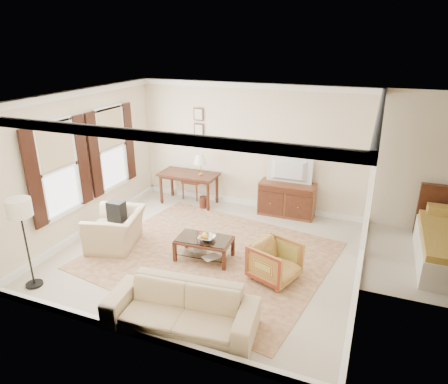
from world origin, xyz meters
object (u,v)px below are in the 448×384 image
Objects in this scene: coffee_table at (204,243)px; club_armchair at (115,223)px; striped_armchair at (275,260)px; sofa at (181,302)px; tv at (289,163)px; sideboard at (287,199)px; writing_desk at (189,178)px.

club_armchair is at bearing -174.61° from coffee_table.
striped_armchair is 0.35× the size of sofa.
coffee_table is (-0.95, -2.45, -0.94)m from tv.
sofa is at bearing 83.56° from tv.
striped_armchair is 1.88m from sofa.
sideboard is 1.22× the size of coffee_table.
writing_desk is at bearing 109.09° from sofa.
striped_armchair is (2.81, -2.45, -0.29)m from writing_desk.
tv reaches higher than coffee_table.
sideboard is 0.87m from tv.
coffee_table is 0.95× the size of club_armchair.
tv reaches higher than sofa.
sofa reaches higher than striped_armchair.
sideboard is at bearing -90.00° from tv.
club_armchair is (-0.36, -2.46, -0.18)m from writing_desk.
sofa is at bearing -65.13° from writing_desk.
club_armchair is 2.80m from sofa.
coffee_table is 1.38m from striped_armchair.
club_armchair is at bearing -136.08° from sideboard.
tv is 0.46× the size of sofa.
club_armchair reaches higher than striped_armchair.
sofa is (1.90, -4.10, -0.25)m from writing_desk.
sideboard is 1.72× the size of striped_armchair.
sideboard is 2.65m from coffee_table.
tv is at bearing 3.84° from writing_desk.
writing_desk is 1.92× the size of striped_armchair.
coffee_table is at bearing 103.09° from striped_armchair.
sideboard reaches higher than coffee_table.
striped_armchair reaches higher than coffee_table.
club_armchair is at bearing 109.94° from striped_armchair.
sideboard is at bearing 28.90° from striped_armchair.
writing_desk is at bearing 68.59° from striped_armchair.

